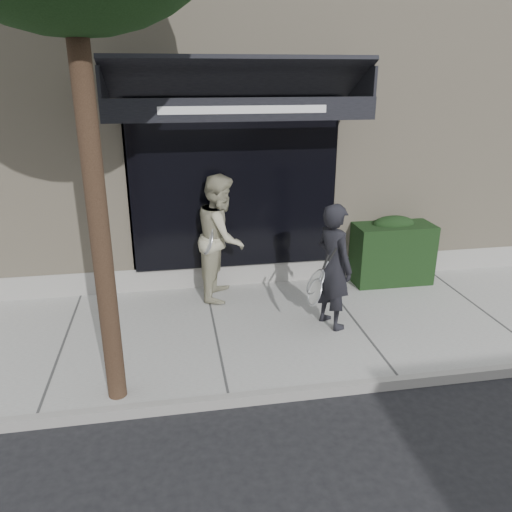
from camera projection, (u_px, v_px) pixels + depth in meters
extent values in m
plane|color=black|center=(352.00, 325.00, 7.26)|extent=(80.00, 80.00, 0.00)
cube|color=gray|center=(353.00, 322.00, 7.24)|extent=(20.00, 3.00, 0.12)
cube|color=gray|center=(399.00, 382.00, 5.80)|extent=(20.00, 0.10, 0.14)
cube|color=tan|center=(280.00, 108.00, 10.94)|extent=(14.00, 7.00, 5.50)
cube|color=gray|center=(319.00, 267.00, 8.74)|extent=(14.02, 0.42, 0.50)
cube|color=black|center=(234.00, 185.00, 7.83)|extent=(3.20, 0.30, 2.60)
cube|color=gray|center=(130.00, 187.00, 7.71)|extent=(0.08, 0.40, 2.60)
cube|color=gray|center=(329.00, 180.00, 8.23)|extent=(0.08, 0.40, 2.60)
cube|color=gray|center=(232.00, 95.00, 7.51)|extent=(3.36, 0.40, 0.12)
cube|color=black|center=(238.00, 77.00, 6.77)|extent=(3.60, 1.03, 0.55)
cube|color=black|center=(244.00, 110.00, 6.44)|extent=(3.60, 0.05, 0.30)
cube|color=white|center=(244.00, 110.00, 6.41)|extent=(2.20, 0.01, 0.10)
cube|color=black|center=(103.00, 84.00, 6.51)|extent=(0.04, 1.00, 0.45)
cube|color=black|center=(362.00, 83.00, 7.09)|extent=(0.04, 1.00, 0.45)
cube|color=black|center=(391.00, 253.00, 8.38)|extent=(1.30, 0.70, 1.00)
ellipsoid|color=black|center=(394.00, 224.00, 8.21)|extent=(0.71, 0.38, 0.27)
cylinder|color=black|center=(95.00, 191.00, 4.71)|extent=(0.20, 0.20, 4.80)
imported|color=black|center=(334.00, 266.00, 6.74)|extent=(0.63, 0.75, 1.75)
torus|color=silver|center=(316.00, 282.00, 6.49)|extent=(0.22, 0.32, 0.27)
cylinder|color=silver|center=(316.00, 282.00, 6.49)|extent=(0.18, 0.29, 0.23)
cylinder|color=silver|center=(316.00, 282.00, 6.49)|extent=(0.16, 0.04, 0.11)
cylinder|color=black|center=(316.00, 282.00, 6.49)|extent=(0.19, 0.05, 0.13)
torus|color=silver|center=(315.00, 292.00, 6.39)|extent=(0.17, 0.32, 0.30)
cylinder|color=silver|center=(315.00, 292.00, 6.39)|extent=(0.13, 0.28, 0.26)
cylinder|color=silver|center=(315.00, 292.00, 6.39)|extent=(0.18, 0.05, 0.08)
cylinder|color=black|center=(315.00, 292.00, 6.39)|extent=(0.20, 0.06, 0.10)
imported|color=#AEA98B|center=(221.00, 237.00, 7.65)|extent=(0.96, 1.10, 1.94)
torus|color=silver|center=(209.00, 243.00, 7.40)|extent=(0.17, 0.32, 0.29)
cylinder|color=silver|center=(209.00, 243.00, 7.40)|extent=(0.14, 0.28, 0.26)
cylinder|color=silver|center=(209.00, 243.00, 7.40)|extent=(0.18, 0.05, 0.08)
cylinder|color=black|center=(209.00, 243.00, 7.40)|extent=(0.20, 0.06, 0.10)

